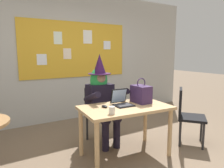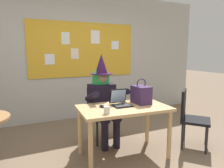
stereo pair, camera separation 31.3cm
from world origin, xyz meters
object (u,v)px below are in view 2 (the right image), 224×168
Objects in this scene: chair_at_desk at (100,110)px; coffee_mug at (107,110)px; desk_main at (124,114)px; computer_mouse at (102,106)px; laptop at (120,102)px; handbag at (141,94)px; person_costumed at (103,95)px; chair_extra_corner at (190,115)px.

chair_at_desk is 9.51× the size of coffee_mug.
computer_mouse reaches higher than desk_main.
coffee_mug is (-0.35, -0.31, -0.00)m from laptop.
handbag is at bearing 28.73° from chair_at_desk.
computer_mouse is 0.32m from coffee_mug.
person_costumed is at bearing 127.07° from handbag.
laptop is 0.46m from coffee_mug.
chair_extra_corner is at bearing -25.45° from computer_mouse.
person_costumed reaches higher than desk_main.
computer_mouse is 0.11× the size of chair_extra_corner.
desk_main is at bearing 2.67° from chair_at_desk.
chair_at_desk is 1.01m from coffee_mug.
desk_main is 12.51× the size of computer_mouse.
chair_extra_corner is (1.39, -0.26, -0.24)m from computer_mouse.
coffee_mug is (-0.35, -0.21, 0.15)m from desk_main.
laptop is at bearing 41.30° from coffee_mug.
computer_mouse is at bearing 161.65° from desk_main.
laptop is (0.06, -0.51, -0.01)m from person_costumed.
desk_main is at bearing -139.76° from chair_extra_corner.
laptop is 1.16m from chair_extra_corner.
chair_at_desk is 0.99× the size of chair_extra_corner.
person_costumed reaches higher than laptop.
handbag reaches higher than desk_main.
chair_extra_corner is (1.10, -0.17, -0.12)m from desk_main.
chair_extra_corner is (1.17, -0.76, -0.28)m from person_costumed.
laptop is 2.82× the size of computer_mouse.
desk_main is 0.33m from computer_mouse.
desk_main is 0.44m from coffee_mug.
person_costumed reaches higher than chair_extra_corner.
laptop is (0.07, -0.63, 0.28)m from chair_at_desk.
person_costumed is 5.02× the size of laptop.
handbag is (0.40, -0.65, 0.37)m from chair_at_desk.
laptop reaches higher than chair_extra_corner.
person_costumed is at bearing 96.52° from desk_main.
laptop reaches higher than computer_mouse.
chair_at_desk is 0.85m from handbag.
coffee_mug is (-0.06, -0.31, 0.03)m from computer_mouse.
person_costumed reaches higher than computer_mouse.
chair_at_desk reaches higher than computer_mouse.
laptop is at bearing 93.13° from desk_main.
desk_main is at bearing -167.90° from handbag.
person_costumed is 14.13× the size of computer_mouse.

